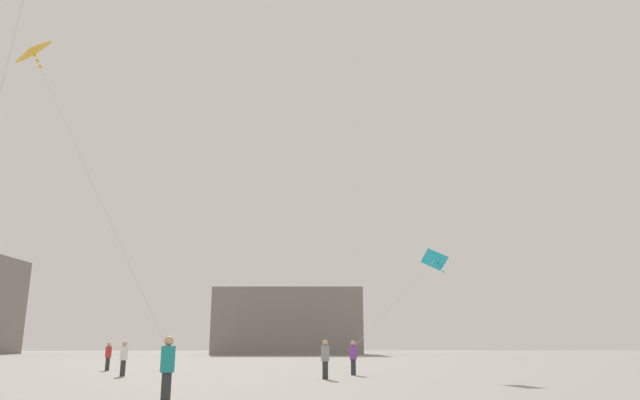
{
  "coord_description": "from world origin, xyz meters",
  "views": [
    {
      "loc": [
        -1.16,
        -4.7,
        1.46
      ],
      "look_at": [
        0.0,
        17.1,
        6.96
      ],
      "focal_mm": 32.3,
      "sensor_mm": 36.0,
      "label": 1
    }
  ],
  "objects_px": {
    "person_in_grey": "(325,358)",
    "kite_amber_diamond": "(33,51)",
    "person_in_red": "(108,355)",
    "building_centre_hall": "(290,322)",
    "person_in_white": "(124,357)",
    "kite_cyan_delta": "(434,261)",
    "person_in_teal": "(167,366)",
    "person_in_purple": "(353,356)"
  },
  "relations": [
    {
      "from": "person_in_teal",
      "to": "building_centre_hall",
      "type": "distance_m",
      "value": 76.98
    },
    {
      "from": "person_in_white",
      "to": "person_in_teal",
      "type": "bearing_deg",
      "value": 89.44
    },
    {
      "from": "kite_cyan_delta",
      "to": "building_centre_hall",
      "type": "height_order",
      "value": "building_centre_hall"
    },
    {
      "from": "person_in_purple",
      "to": "kite_cyan_delta",
      "type": "height_order",
      "value": "kite_cyan_delta"
    },
    {
      "from": "person_in_white",
      "to": "building_centre_hall",
      "type": "xyz_separation_m",
      "value": [
        8.02,
        63.54,
        3.98
      ]
    },
    {
      "from": "person_in_purple",
      "to": "kite_cyan_delta",
      "type": "relative_size",
      "value": 0.35
    },
    {
      "from": "person_in_red",
      "to": "kite_cyan_delta",
      "type": "height_order",
      "value": "kite_cyan_delta"
    },
    {
      "from": "person_in_grey",
      "to": "kite_cyan_delta",
      "type": "bearing_deg",
      "value": 85.48
    },
    {
      "from": "person_in_white",
      "to": "kite_cyan_delta",
      "type": "xyz_separation_m",
      "value": [
        15.16,
        -0.4,
        4.68
      ]
    },
    {
      "from": "person_in_white",
      "to": "kite_cyan_delta",
      "type": "height_order",
      "value": "kite_cyan_delta"
    },
    {
      "from": "kite_cyan_delta",
      "to": "building_centre_hall",
      "type": "distance_m",
      "value": 64.34
    },
    {
      "from": "person_in_red",
      "to": "person_in_teal",
      "type": "distance_m",
      "value": 21.01
    },
    {
      "from": "person_in_white",
      "to": "kite_amber_diamond",
      "type": "distance_m",
      "value": 15.76
    },
    {
      "from": "person_in_red",
      "to": "person_in_white",
      "type": "height_order",
      "value": "person_in_white"
    },
    {
      "from": "person_in_grey",
      "to": "person_in_white",
      "type": "distance_m",
      "value": 9.91
    },
    {
      "from": "person_in_teal",
      "to": "kite_cyan_delta",
      "type": "distance_m",
      "value": 17.2
    },
    {
      "from": "person_in_grey",
      "to": "kite_amber_diamond",
      "type": "bearing_deg",
      "value": -71.93
    },
    {
      "from": "person_in_teal",
      "to": "building_centre_hall",
      "type": "xyz_separation_m",
      "value": [
        3.28,
        76.8,
        3.95
      ]
    },
    {
      "from": "person_in_red",
      "to": "person_in_purple",
      "type": "distance_m",
      "value": 14.95
    },
    {
      "from": "person_in_purple",
      "to": "kite_cyan_delta",
      "type": "distance_m",
      "value": 6.27
    },
    {
      "from": "person_in_grey",
      "to": "kite_cyan_delta",
      "type": "relative_size",
      "value": 0.35
    },
    {
      "from": "person_in_grey",
      "to": "person_in_red",
      "type": "relative_size",
      "value": 1.04
    },
    {
      "from": "person_in_white",
      "to": "person_in_red",
      "type": "bearing_deg",
      "value": -87.83
    },
    {
      "from": "building_centre_hall",
      "to": "person_in_teal",
      "type": "bearing_deg",
      "value": -92.45
    },
    {
      "from": "person_in_grey",
      "to": "person_in_teal",
      "type": "relative_size",
      "value": 0.99
    },
    {
      "from": "person_in_red",
      "to": "building_centre_hall",
      "type": "relative_size",
      "value": 0.07
    },
    {
      "from": "person_in_red",
      "to": "person_in_white",
      "type": "relative_size",
      "value": 0.99
    },
    {
      "from": "kite_amber_diamond",
      "to": "building_centre_hall",
      "type": "xyz_separation_m",
      "value": [
        7.94,
        76.39,
        -5.14
      ]
    },
    {
      "from": "kite_amber_diamond",
      "to": "building_centre_hall",
      "type": "relative_size",
      "value": 0.4
    },
    {
      "from": "building_centre_hall",
      "to": "person_in_grey",
      "type": "bearing_deg",
      "value": -88.75
    },
    {
      "from": "kite_cyan_delta",
      "to": "person_in_purple",
      "type": "bearing_deg",
      "value": 168.5
    },
    {
      "from": "person_in_red",
      "to": "person_in_purple",
      "type": "height_order",
      "value": "person_in_purple"
    },
    {
      "from": "kite_amber_diamond",
      "to": "person_in_purple",
      "type": "bearing_deg",
      "value": 50.41
    },
    {
      "from": "kite_amber_diamond",
      "to": "person_in_grey",
      "type": "bearing_deg",
      "value": 46.57
    },
    {
      "from": "person_in_grey",
      "to": "person_in_white",
      "type": "bearing_deg",
      "value": -135.72
    },
    {
      "from": "person_in_white",
      "to": "kite_cyan_delta",
      "type": "relative_size",
      "value": 0.34
    },
    {
      "from": "person_in_grey",
      "to": "kite_amber_diamond",
      "type": "height_order",
      "value": "kite_amber_diamond"
    },
    {
      "from": "person_in_red",
      "to": "kite_amber_diamond",
      "type": "distance_m",
      "value": 21.48
    },
    {
      "from": "kite_cyan_delta",
      "to": "building_centre_hall",
      "type": "relative_size",
      "value": 0.21
    },
    {
      "from": "person_in_grey",
      "to": "person_in_purple",
      "type": "distance_m",
      "value": 3.72
    },
    {
      "from": "person_in_grey",
      "to": "person_in_purple",
      "type": "height_order",
      "value": "person_in_grey"
    },
    {
      "from": "person_in_grey",
      "to": "kite_amber_diamond",
      "type": "xyz_separation_m",
      "value": [
        -9.39,
        -9.92,
        9.09
      ]
    }
  ]
}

